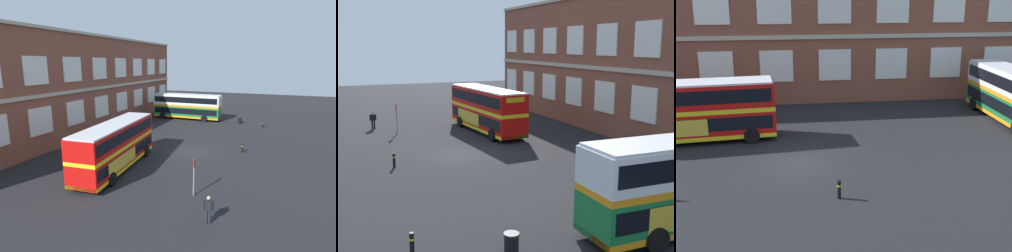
% 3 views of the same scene
% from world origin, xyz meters
% --- Properties ---
extents(ground_plane, '(120.00, 120.00, 0.00)m').
position_xyz_m(ground_plane, '(0.00, 2.00, 0.00)').
color(ground_plane, black).
extents(brick_terminal_building, '(50.91, 8.19, 12.65)m').
position_xyz_m(brick_terminal_building, '(1.22, 17.98, 6.18)').
color(brick_terminal_building, brown).
rests_on(brick_terminal_building, ground).
extents(double_decker_near, '(11.19, 3.61, 4.07)m').
position_xyz_m(double_decker_near, '(-6.93, 4.92, 2.15)').
color(double_decker_near, red).
rests_on(double_decker_near, ground).
extents(waiting_passenger, '(0.29, 0.64, 1.70)m').
position_xyz_m(waiting_passenger, '(-12.32, -4.67, 0.93)').
color(waiting_passenger, black).
rests_on(waiting_passenger, ground).
extents(bus_stand_flag, '(0.44, 0.10, 2.70)m').
position_xyz_m(bus_stand_flag, '(-9.34, -2.88, 1.64)').
color(bus_stand_flag, slate).
rests_on(bus_stand_flag, ground).
extents(station_litter_bin, '(0.60, 0.60, 1.03)m').
position_xyz_m(station_litter_bin, '(15.99, -2.51, 0.52)').
color(station_litter_bin, black).
rests_on(station_litter_bin, ground).
extents(safety_bollard_west, '(0.19, 0.19, 0.95)m').
position_xyz_m(safety_bollard_west, '(14.33, -5.94, 0.49)').
color(safety_bollard_west, black).
rests_on(safety_bollard_west, ground).
extents(safety_bollard_east, '(0.19, 0.19, 0.95)m').
position_xyz_m(safety_bollard_east, '(1.77, -4.78, 0.49)').
color(safety_bollard_east, black).
rests_on(safety_bollard_east, ground).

